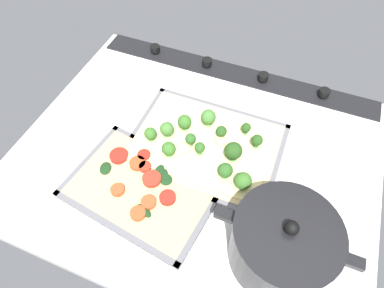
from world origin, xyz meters
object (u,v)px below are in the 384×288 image
object	(u,v)px
baking_tray_back	(142,189)
broccoli_pizza	(206,144)
baking_tray_front	(205,147)
veggie_pizza_back	(142,186)
cooking_pot	(282,243)

from	to	relation	value
baking_tray_back	broccoli_pizza	bearing A→B (deg)	-120.27
baking_tray_front	veggie_pizza_back	bearing A→B (deg)	60.13
baking_tray_front	baking_tray_back	xyz separation A→B (cm)	(8.46, 15.39, 0.02)
cooking_pot	baking_tray_back	bearing A→B (deg)	-5.66
baking_tray_back	baking_tray_front	bearing A→B (deg)	-118.81
baking_tray_front	veggie_pizza_back	size ratio (longest dim) A/B	1.14
broccoli_pizza	veggie_pizza_back	xyz separation A→B (cm)	(8.91, 14.62, -0.88)
baking_tray_back	cooking_pot	xyz separation A→B (cm)	(-29.54, 2.93, 5.53)
cooking_pot	veggie_pizza_back	bearing A→B (deg)	-6.27
cooking_pot	baking_tray_front	bearing A→B (deg)	-40.99
broccoli_pizza	veggie_pizza_back	world-z (taller)	broccoli_pizza
veggie_pizza_back	baking_tray_back	bearing A→B (deg)	117.59
broccoli_pizza	cooking_pot	bearing A→B (deg)	139.31
baking_tray_front	broccoli_pizza	world-z (taller)	broccoli_pizza
baking_tray_back	cooking_pot	bearing A→B (deg)	174.34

